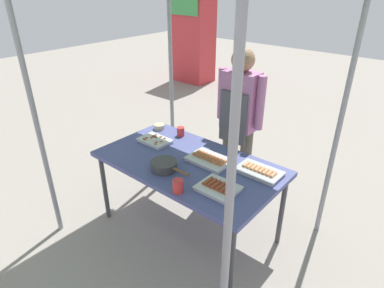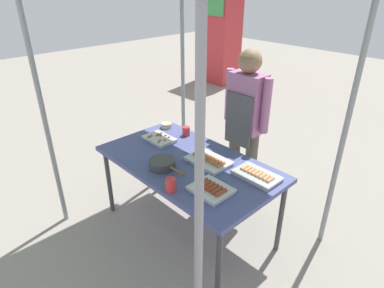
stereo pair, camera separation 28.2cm
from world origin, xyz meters
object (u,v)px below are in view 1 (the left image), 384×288
object	(u,v)px
cooking_wok	(164,165)
condiment_bowl	(159,127)
stall_table	(188,167)
drink_cup_by_wok	(181,131)
neighbor_stall_left	(194,35)
tray_pork_links	(209,160)
vendor_woman	(239,115)
tray_spring_rolls	(259,171)
tray_grilled_sausages	(218,188)
drink_cup_near_edge	(178,186)
tray_meat_skewers	(155,141)

from	to	relation	value
cooking_wok	condiment_bowl	size ratio (longest dim) A/B	3.35
condiment_bowl	stall_table	bearing A→B (deg)	-25.07
stall_table	cooking_wok	xyz separation A→B (m)	(-0.06, -0.23, 0.09)
stall_table	drink_cup_by_wok	world-z (taller)	drink_cup_by_wok
condiment_bowl	neighbor_stall_left	xyz separation A→B (m)	(-2.54, 3.59, 0.25)
tray_pork_links	neighbor_stall_left	world-z (taller)	neighbor_stall_left
condiment_bowl	vendor_woman	size ratio (longest dim) A/B	0.07
stall_table	tray_spring_rolls	world-z (taller)	tray_spring_rolls
stall_table	tray_grilled_sausages	xyz separation A→B (m)	(0.45, -0.18, 0.07)
stall_table	condiment_bowl	world-z (taller)	condiment_bowl
drink_cup_near_edge	tray_grilled_sausages	bearing A→B (deg)	44.07
condiment_bowl	drink_cup_by_wok	size ratio (longest dim) A/B	1.26
tray_grilled_sausages	stall_table	bearing A→B (deg)	158.22
tray_meat_skewers	condiment_bowl	world-z (taller)	condiment_bowl
cooking_wok	vendor_woman	bearing A→B (deg)	84.90
stall_table	drink_cup_near_edge	distance (m)	0.47
stall_table	drink_cup_by_wok	distance (m)	0.53
drink_cup_near_edge	cooking_wok	bearing A→B (deg)	152.00
cooking_wok	vendor_woman	size ratio (longest dim) A/B	0.24
tray_meat_skewers	condiment_bowl	size ratio (longest dim) A/B	2.69
condiment_bowl	neighbor_stall_left	bearing A→B (deg)	125.29
tray_grilled_sausages	neighbor_stall_left	xyz separation A→B (m)	(-3.67, 4.08, 0.25)
tray_grilled_sausages	tray_pork_links	size ratio (longest dim) A/B	0.80
tray_grilled_sausages	drink_cup_by_wok	bearing A→B (deg)	148.37
drink_cup_near_edge	tray_pork_links	bearing A→B (deg)	100.53
tray_meat_skewers	tray_spring_rolls	world-z (taller)	tray_spring_rolls
tray_pork_links	stall_table	bearing A→B (deg)	-142.06
tray_grilled_sausages	vendor_woman	bearing A→B (deg)	114.94
cooking_wok	drink_cup_by_wok	xyz separation A→B (m)	(-0.33, 0.57, 0.00)
stall_table	drink_cup_near_edge	size ratio (longest dim) A/B	15.51
stall_table	vendor_woman	size ratio (longest dim) A/B	0.99
tray_meat_skewers	cooking_wok	world-z (taller)	cooking_wok
tray_grilled_sausages	vendor_woman	xyz separation A→B (m)	(-0.43, 0.92, 0.18)
drink_cup_by_wok	drink_cup_near_edge	bearing A→B (deg)	-49.12
cooking_wok	drink_cup_by_wok	distance (m)	0.66
cooking_wok	drink_cup_near_edge	bearing A→B (deg)	-28.00
drink_cup_by_wok	neighbor_stall_left	distance (m)	4.55
stall_table	tray_meat_skewers	bearing A→B (deg)	171.75
tray_pork_links	vendor_woman	world-z (taller)	vendor_woman
tray_pork_links	condiment_bowl	xyz separation A→B (m)	(-0.82, 0.21, 0.00)
tray_spring_rolls	neighbor_stall_left	size ratio (longest dim) A/B	0.18
condiment_bowl	vendor_woman	world-z (taller)	vendor_woman
tray_grilled_sausages	tray_spring_rolls	world-z (taller)	tray_grilled_sausages
stall_table	tray_meat_skewers	world-z (taller)	tray_meat_skewers
vendor_woman	condiment_bowl	bearing A→B (deg)	31.21
tray_grilled_sausages	drink_cup_by_wok	size ratio (longest dim) A/B	3.27
tray_grilled_sausages	drink_cup_by_wok	world-z (taller)	drink_cup_by_wok
drink_cup_by_wok	cooking_wok	bearing A→B (deg)	-59.80
drink_cup_by_wok	tray_meat_skewers	bearing A→B (deg)	-108.64
condiment_bowl	vendor_woman	bearing A→B (deg)	31.21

